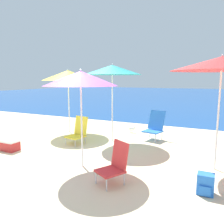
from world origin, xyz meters
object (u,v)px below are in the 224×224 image
object	(u,v)px
beach_umbrella_red	(222,64)
beach_umbrella_purple	(81,79)
beach_chair_blue	(155,125)
seagull	(132,129)
backpack_blue	(205,184)
beach_umbrella_yellow	(68,75)
beach_umbrella_teal	(112,70)
beach_chair_red	(115,163)
beach_chair_yellow	(78,131)
cooler_box	(10,145)

from	to	relation	value
beach_umbrella_red	beach_umbrella_purple	bearing A→B (deg)	-158.07
beach_chair_blue	seagull	size ratio (longest dim) A/B	3.30
backpack_blue	seagull	size ratio (longest dim) A/B	1.27
beach_umbrella_purple	beach_umbrella_yellow	world-z (taller)	beach_umbrella_yellow
beach_umbrella_teal	backpack_blue	size ratio (longest dim) A/B	6.77
seagull	beach_chair_blue	bearing A→B (deg)	-27.34
beach_umbrella_red	beach_chair_red	bearing A→B (deg)	-138.39
beach_chair_blue	beach_chair_yellow	xyz separation A→B (m)	(-1.91, -1.40, -0.07)
beach_umbrella_yellow	beach_chair_red	world-z (taller)	beach_umbrella_yellow
beach_umbrella_teal	beach_chair_blue	xyz separation A→B (m)	(1.13, 0.72, -1.69)
backpack_blue	beach_umbrella_yellow	bearing A→B (deg)	150.94
backpack_blue	seagull	bearing A→B (deg)	126.63
beach_umbrella_red	beach_chair_blue	distance (m)	3.01
beach_chair_red	backpack_blue	xyz separation A→B (m)	(1.49, 0.27, -0.20)
beach_chair_blue	beach_umbrella_purple	bearing A→B (deg)	-93.57
beach_umbrella_yellow	beach_chair_blue	world-z (taller)	beach_umbrella_yellow
beach_umbrella_purple	beach_chair_red	bearing A→B (deg)	-22.71
beach_chair_red	beach_chair_blue	bearing A→B (deg)	121.11
backpack_blue	beach_umbrella_teal	bearing A→B (deg)	141.00
beach_umbrella_yellow	beach_chair_yellow	distance (m)	2.18
beach_umbrella_teal	beach_chair_red	distance (m)	3.28
beach_umbrella_yellow	seagull	distance (m)	2.88
beach_umbrella_purple	beach_umbrella_yellow	bearing A→B (deg)	131.22
beach_umbrella_purple	beach_chair_red	xyz separation A→B (m)	(0.96, -0.40, -1.50)
beach_chair_blue	backpack_blue	bearing A→B (deg)	-47.94
beach_umbrella_red	beach_umbrella_teal	bearing A→B (deg)	160.05
beach_umbrella_red	beach_umbrella_purple	xyz separation A→B (m)	(-2.59, -1.04, -0.29)
beach_umbrella_red	seagull	distance (m)	4.04
beach_umbrella_teal	beach_chair_yellow	world-z (taller)	beach_umbrella_teal
beach_umbrella_red	beach_chair_yellow	size ratio (longest dim) A/B	2.99
beach_umbrella_teal	cooler_box	distance (m)	3.49
cooler_box	beach_umbrella_teal	bearing A→B (deg)	44.82
beach_chair_yellow	cooler_box	bearing A→B (deg)	-122.26
beach_chair_blue	cooler_box	distance (m)	4.20
beach_umbrella_teal	beach_umbrella_yellow	xyz separation A→B (m)	(-1.84, 0.33, -0.14)
beach_umbrella_purple	cooler_box	bearing A→B (deg)	178.61
beach_umbrella_purple	beach_chair_yellow	distance (m)	2.31
beach_chair_red	beach_chair_yellow	size ratio (longest dim) A/B	0.96
beach_chair_red	seagull	xyz separation A→B (m)	(-1.05, 3.69, -0.23)
beach_umbrella_red	cooler_box	xyz separation A→B (m)	(-4.89, -0.99, -2.01)
beach_umbrella_yellow	cooler_box	world-z (taller)	beach_umbrella_yellow
beach_umbrella_yellow	cooler_box	distance (m)	3.00
beach_umbrella_teal	seagull	xyz separation A→B (m)	(0.19, 1.21, -1.99)
beach_umbrella_purple	backpack_blue	world-z (taller)	beach_umbrella_purple
beach_chair_yellow	cooler_box	xyz separation A→B (m)	(-1.26, -1.35, -0.22)
beach_umbrella_teal	beach_chair_yellow	size ratio (longest dim) A/B	2.96
beach_chair_red	cooler_box	world-z (taller)	beach_chair_red
beach_chair_yellow	seagull	size ratio (longest dim) A/B	2.91
beach_umbrella_purple	beach_chair_red	distance (m)	1.83
beach_chair_red	beach_umbrella_yellow	bearing A→B (deg)	166.79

